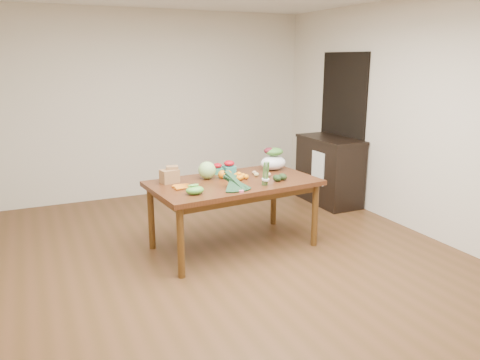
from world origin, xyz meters
name	(u,v)px	position (x,y,z in m)	size (l,w,h in m)	color
floor	(227,272)	(0.00, 0.00, 0.00)	(6.00, 6.00, 0.00)	#55351D
room_walls	(226,134)	(0.00, 0.00, 1.35)	(5.02, 6.02, 2.70)	beige
dining_table	(234,214)	(0.31, 0.55, 0.38)	(1.74, 0.97, 0.75)	#4D2412
doorway_dark	(342,128)	(2.48, 1.60, 1.05)	(0.02, 1.00, 2.10)	black
cabinet	(329,170)	(2.22, 1.50, 0.47)	(0.52, 1.02, 0.94)	black
dish_towel	(318,168)	(1.96, 1.40, 0.55)	(0.02, 0.28, 0.45)	white
paper_bag	(169,175)	(-0.32, 0.76, 0.83)	(0.24, 0.20, 0.17)	olive
cabbage	(207,170)	(0.09, 0.76, 0.84)	(0.19, 0.19, 0.19)	#A4CF77
strawberry_basket_a	(218,170)	(0.28, 0.93, 0.80)	(0.10, 0.10, 0.09)	#B20B21
strawberry_basket_b	(229,168)	(0.42, 0.90, 0.81)	(0.12, 0.12, 0.11)	red
orange_a	(222,174)	(0.24, 0.70, 0.80)	(0.09, 0.09, 0.09)	orange
orange_b	(228,174)	(0.32, 0.71, 0.79)	(0.08, 0.08, 0.08)	orange
orange_c	(237,176)	(0.38, 0.60, 0.79)	(0.07, 0.07, 0.07)	orange
mandarin_cluster	(239,175)	(0.39, 0.58, 0.79)	(0.18, 0.18, 0.09)	orange
carrots	(184,186)	(-0.25, 0.52, 0.76)	(0.22, 0.19, 0.03)	orange
snap_pea_bag	(195,190)	(-0.23, 0.24, 0.79)	(0.18, 0.13, 0.08)	#66B93E
kale_bunch	(236,182)	(0.20, 0.22, 0.83)	(0.32, 0.40, 0.16)	black
asparagus_bundle	(266,174)	(0.54, 0.25, 0.88)	(0.08, 0.08, 0.25)	#447D39
potato_a	(256,175)	(0.62, 0.62, 0.77)	(0.06, 0.05, 0.05)	tan
potato_b	(266,176)	(0.69, 0.52, 0.77)	(0.05, 0.05, 0.04)	tan
potato_c	(266,174)	(0.74, 0.61, 0.77)	(0.05, 0.05, 0.04)	tan
potato_d	(254,172)	(0.64, 0.72, 0.77)	(0.05, 0.05, 0.04)	tan
potato_e	(268,175)	(0.74, 0.56, 0.77)	(0.06, 0.05, 0.05)	tan
avocado_a	(277,178)	(0.72, 0.34, 0.79)	(0.07, 0.11, 0.07)	black
avocado_b	(283,177)	(0.80, 0.36, 0.79)	(0.07, 0.11, 0.07)	black
salad_bag	(273,160)	(0.94, 0.82, 0.87)	(0.30, 0.23, 0.24)	white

